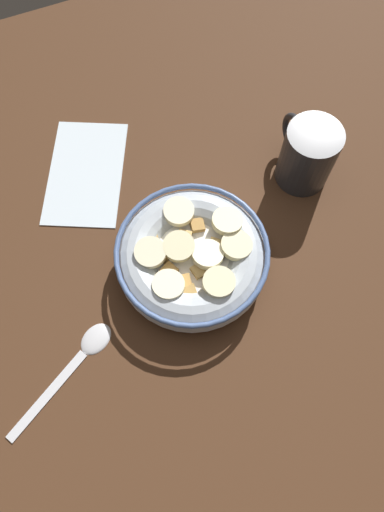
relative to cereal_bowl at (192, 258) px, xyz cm
name	(u,v)px	position (x,y,z in cm)	size (l,w,h in cm)	color
ground_plane	(192,269)	(0.02, 0.03, -3.57)	(95.58, 95.58, 2.00)	#472B19
cereal_bowl	(192,258)	(0.00, 0.00, 0.00)	(17.20, 17.20, 5.36)	#B2BCC6
spoon	(81,356)	(-5.11, 15.25, -2.24)	(9.14, 14.07, 0.80)	silver
coffee_mug	(307,155)	(6.39, -17.57, 1.64)	(9.33, 6.57, 8.42)	#262628
folded_napkin	(86,172)	(17.08, 7.66, -2.42)	(15.51, 9.30, 0.30)	silver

